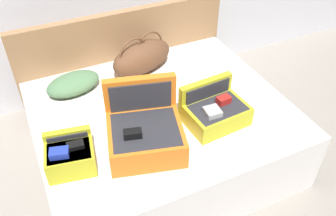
{
  "coord_description": "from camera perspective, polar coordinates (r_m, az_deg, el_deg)",
  "views": [
    {
      "loc": [
        -0.89,
        -1.62,
        2.41
      ],
      "look_at": [
        0.0,
        0.28,
        0.66
      ],
      "focal_mm": 38.59,
      "sensor_mm": 36.0,
      "label": 1
    }
  ],
  "objects": [
    {
      "name": "hard_case_medium",
      "position": [
        2.73,
        7.41,
        -0.45
      ],
      "size": [
        0.47,
        0.38,
        0.29
      ],
      "rotation": [
        0.0,
        0.0,
        0.07
      ],
      "color": "gold",
      "rests_on": "bed"
    },
    {
      "name": "hard_case_small",
      "position": [
        2.46,
        -15.19,
        -7.31
      ],
      "size": [
        0.35,
        0.32,
        0.22
      ],
      "rotation": [
        0.0,
        0.0,
        -0.18
      ],
      "color": "gold",
      "rests_on": "bed"
    },
    {
      "name": "pillow_near_headboard",
      "position": [
        3.12,
        -14.74,
        3.74
      ],
      "size": [
        0.5,
        0.36,
        0.16
      ],
      "primitive_type": "ellipsoid",
      "rotation": [
        0.0,
        0.0,
        0.19
      ],
      "color": "#4C724C",
      "rests_on": "bed"
    },
    {
      "name": "ground_plane",
      "position": [
        3.04,
        2.25,
        -12.67
      ],
      "size": [
        12.0,
        12.0,
        0.0
      ],
      "primitive_type": "plane",
      "color": "gray"
    },
    {
      "name": "headboard",
      "position": [
        3.57,
        -6.82,
        7.47
      ],
      "size": [
        2.01,
        0.08,
        1.02
      ],
      "primitive_type": "cube",
      "color": "olive",
      "rests_on": "ground"
    },
    {
      "name": "hard_case_large",
      "position": [
        2.5,
        -3.7,
        -3.79
      ],
      "size": [
        0.62,
        0.61,
        0.44
      ],
      "rotation": [
        0.0,
        0.0,
        -0.26
      ],
      "color": "#D16619",
      "rests_on": "bed"
    },
    {
      "name": "bed",
      "position": [
        3.07,
        -0.99,
        -4.09
      ],
      "size": [
        1.98,
        1.66,
        0.56
      ],
      "primitive_type": "cube",
      "color": "silver",
      "rests_on": "ground"
    },
    {
      "name": "duffel_bag",
      "position": [
        3.24,
        -4.13,
        8.04
      ],
      "size": [
        0.65,
        0.43,
        0.36
      ],
      "rotation": [
        0.0,
        0.0,
        0.28
      ],
      "color": "brown",
      "rests_on": "bed"
    }
  ]
}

